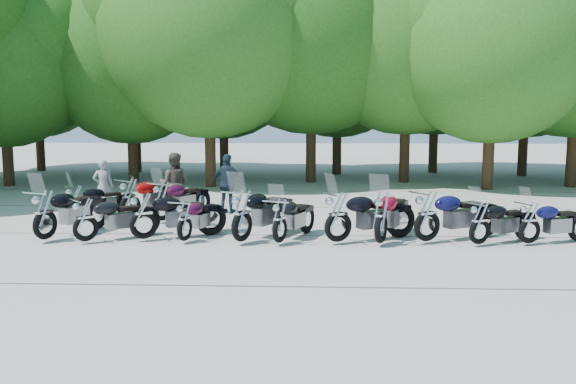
{
  "coord_description": "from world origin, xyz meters",
  "views": [
    {
      "loc": [
        0.6,
        -13.5,
        3.11
      ],
      "look_at": [
        0.0,
        1.5,
        1.1
      ],
      "focal_mm": 38.0,
      "sensor_mm": 36.0,
      "label": 1
    }
  ],
  "objects_px": {
    "motorcycle_1": "(85,218)",
    "motorcycle_5": "(280,219)",
    "motorcycle_6": "(338,215)",
    "motorcycle_12": "(130,197)",
    "motorcycle_11": "(76,201)",
    "motorcycle_0": "(44,213)",
    "motorcycle_3": "(184,219)",
    "motorcycle_13": "(162,200)",
    "motorcycle_2": "(143,214)",
    "motorcycle_7": "(381,216)",
    "motorcycle_4": "(242,214)",
    "rider_1": "(174,184)",
    "motorcycle_10": "(530,221)",
    "motorcycle_9": "(480,221)",
    "rider_0": "(103,186)",
    "motorcycle_8": "(427,214)",
    "rider_2": "(228,184)"
  },
  "relations": [
    {
      "from": "motorcycle_0",
      "to": "motorcycle_4",
      "type": "xyz_separation_m",
      "value": [
        4.7,
        -0.06,
        0.02
      ]
    },
    {
      "from": "motorcycle_4",
      "to": "motorcycle_7",
      "type": "bearing_deg",
      "value": -151.54
    },
    {
      "from": "motorcycle_2",
      "to": "motorcycle_12",
      "type": "xyz_separation_m",
      "value": [
        -1.12,
        2.64,
        0.02
      ]
    },
    {
      "from": "motorcycle_3",
      "to": "motorcycle_10",
      "type": "distance_m",
      "value": 8.03
    },
    {
      "from": "motorcycle_6",
      "to": "motorcycle_10",
      "type": "bearing_deg",
      "value": -118.29
    },
    {
      "from": "motorcycle_6",
      "to": "motorcycle_5",
      "type": "bearing_deg",
      "value": 65.43
    },
    {
      "from": "motorcycle_1",
      "to": "rider_0",
      "type": "xyz_separation_m",
      "value": [
        -1.04,
        4.27,
        0.22
      ]
    },
    {
      "from": "motorcycle_3",
      "to": "motorcycle_5",
      "type": "distance_m",
      "value": 2.26
    },
    {
      "from": "motorcycle_2",
      "to": "motorcycle_3",
      "type": "xyz_separation_m",
      "value": [
        1.01,
        -0.13,
        -0.09
      ]
    },
    {
      "from": "motorcycle_5",
      "to": "motorcycle_1",
      "type": "bearing_deg",
      "value": 23.62
    },
    {
      "from": "motorcycle_2",
      "to": "rider_0",
      "type": "xyz_separation_m",
      "value": [
        -2.34,
        3.98,
        0.16
      ]
    },
    {
      "from": "motorcycle_1",
      "to": "motorcycle_5",
      "type": "bearing_deg",
      "value": -130.65
    },
    {
      "from": "rider_0",
      "to": "rider_2",
      "type": "xyz_separation_m",
      "value": [
        3.79,
        0.12,
        0.08
      ]
    },
    {
      "from": "motorcycle_2",
      "to": "motorcycle_5",
      "type": "relative_size",
      "value": 1.09
    },
    {
      "from": "motorcycle_10",
      "to": "rider_2",
      "type": "distance_m",
      "value": 8.68
    },
    {
      "from": "motorcycle_3",
      "to": "rider_0",
      "type": "bearing_deg",
      "value": -30.69
    },
    {
      "from": "motorcycle_3",
      "to": "motorcycle_13",
      "type": "xyz_separation_m",
      "value": [
        -1.16,
        2.58,
        0.07
      ]
    },
    {
      "from": "motorcycle_8",
      "to": "motorcycle_13",
      "type": "bearing_deg",
      "value": 41.96
    },
    {
      "from": "motorcycle_9",
      "to": "rider_0",
      "type": "bearing_deg",
      "value": 37.83
    },
    {
      "from": "motorcycle_6",
      "to": "motorcycle_12",
      "type": "xyz_separation_m",
      "value": [
        -5.74,
        2.8,
        -0.02
      ]
    },
    {
      "from": "motorcycle_8",
      "to": "motorcycle_11",
      "type": "relative_size",
      "value": 1.21
    },
    {
      "from": "motorcycle_1",
      "to": "motorcycle_8",
      "type": "relative_size",
      "value": 0.86
    },
    {
      "from": "motorcycle_3",
      "to": "motorcycle_6",
      "type": "relative_size",
      "value": 0.82
    },
    {
      "from": "motorcycle_4",
      "to": "rider_1",
      "type": "bearing_deg",
      "value": -29.14
    },
    {
      "from": "motorcycle_10",
      "to": "rider_2",
      "type": "height_order",
      "value": "rider_2"
    },
    {
      "from": "motorcycle_6",
      "to": "rider_1",
      "type": "height_order",
      "value": "rider_1"
    },
    {
      "from": "motorcycle_12",
      "to": "motorcycle_5",
      "type": "bearing_deg",
      "value": -177.7
    },
    {
      "from": "motorcycle_3",
      "to": "motorcycle_13",
      "type": "height_order",
      "value": "motorcycle_13"
    },
    {
      "from": "motorcycle_1",
      "to": "motorcycle_9",
      "type": "relative_size",
      "value": 1.03
    },
    {
      "from": "motorcycle_13",
      "to": "rider_0",
      "type": "relative_size",
      "value": 1.39
    },
    {
      "from": "motorcycle_8",
      "to": "motorcycle_1",
      "type": "bearing_deg",
      "value": 63.71
    },
    {
      "from": "motorcycle_11",
      "to": "motorcycle_12",
      "type": "xyz_separation_m",
      "value": [
        1.49,
        0.15,
        0.1
      ]
    },
    {
      "from": "motorcycle_8",
      "to": "rider_0",
      "type": "xyz_separation_m",
      "value": [
        -9.04,
        3.99,
        0.11
      ]
    },
    {
      "from": "motorcycle_4",
      "to": "motorcycle_2",
      "type": "bearing_deg",
      "value": 23.77
    },
    {
      "from": "motorcycle_5",
      "to": "motorcycle_7",
      "type": "distance_m",
      "value": 2.34
    },
    {
      "from": "motorcycle_2",
      "to": "motorcycle_5",
      "type": "bearing_deg",
      "value": -123.28
    },
    {
      "from": "motorcycle_2",
      "to": "motorcycle_7",
      "type": "relative_size",
      "value": 0.94
    },
    {
      "from": "motorcycle_9",
      "to": "motorcycle_10",
      "type": "xyz_separation_m",
      "value": [
        1.18,
        0.14,
        -0.01
      ]
    },
    {
      "from": "motorcycle_1",
      "to": "motorcycle_5",
      "type": "distance_m",
      "value": 4.56
    },
    {
      "from": "motorcycle_10",
      "to": "motorcycle_5",
      "type": "bearing_deg",
      "value": 70.14
    },
    {
      "from": "motorcycle_1",
      "to": "rider_0",
      "type": "height_order",
      "value": "rider_0"
    },
    {
      "from": "motorcycle_0",
      "to": "motorcycle_12",
      "type": "relative_size",
      "value": 1.03
    },
    {
      "from": "motorcycle_3",
      "to": "rider_1",
      "type": "xyz_separation_m",
      "value": [
        -1.14,
        3.97,
        0.36
      ]
    },
    {
      "from": "motorcycle_11",
      "to": "motorcycle_7",
      "type": "bearing_deg",
      "value": -145.79
    },
    {
      "from": "motorcycle_2",
      "to": "motorcycle_9",
      "type": "xyz_separation_m",
      "value": [
        7.86,
        -0.24,
        -0.08
      ]
    },
    {
      "from": "motorcycle_2",
      "to": "motorcycle_13",
      "type": "relative_size",
      "value": 1.03
    },
    {
      "from": "motorcycle_4",
      "to": "motorcycle_6",
      "type": "height_order",
      "value": "motorcycle_4"
    },
    {
      "from": "motorcycle_12",
      "to": "rider_2",
      "type": "bearing_deg",
      "value": -114.6
    },
    {
      "from": "motorcycle_0",
      "to": "motorcycle_1",
      "type": "height_order",
      "value": "motorcycle_0"
    },
    {
      "from": "motorcycle_0",
      "to": "motorcycle_1",
      "type": "distance_m",
      "value": 1.03
    }
  ]
}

